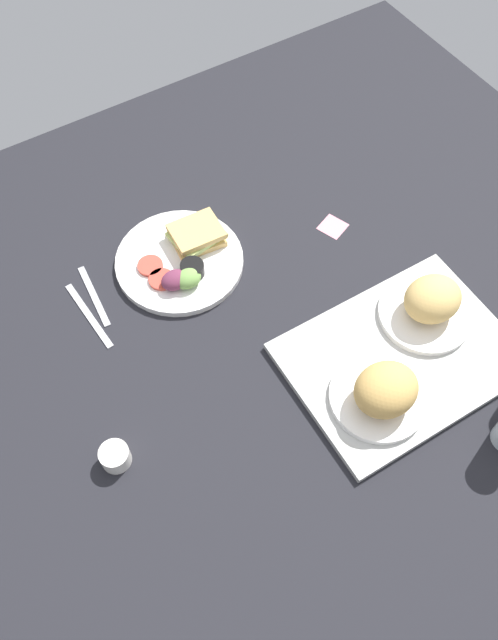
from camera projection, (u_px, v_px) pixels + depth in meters
ground_plane at (250, 319)px, 137.37cm from camera, size 190.00×150.00×3.00cm
serving_tray at (401, 357)px, 129.89cm from camera, size 45.48×33.66×1.60cm
bread_plate_near at (430, 304)px, 131.00cm from camera, size 19.45×19.45×9.73cm
bread_plate_far at (384, 392)px, 120.35cm from camera, size 19.03×19.03×10.01cm
plate_with_salad at (183, 259)px, 141.86cm from camera, size 28.43×28.43×5.40cm
espresso_cup at (115, 456)px, 117.68cm from camera, size 5.60×5.60×4.00cm
fork at (94, 295)px, 138.48cm from camera, size 2.74×17.06×0.50cm
knife at (89, 315)px, 135.86cm from camera, size 2.70×19.05×0.50cm
sticky_note at (333, 227)px, 148.83cm from camera, size 7.26×7.26×0.12cm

